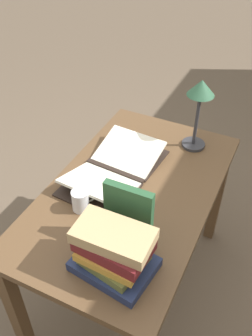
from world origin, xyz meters
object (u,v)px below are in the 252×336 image
at_px(book_standing_upright, 128,215).
at_px(reading_lamp, 200,98).
at_px(book_stack_tall, 114,251).
at_px(coffee_mug, 81,200).
at_px(open_book, 115,169).

relative_size(book_standing_upright, reading_lamp, 0.73).
height_order(book_stack_tall, coffee_mug, book_stack_tall).
distance_m(book_stack_tall, coffee_mug, 0.35).
relative_size(open_book, reading_lamp, 1.53).
bearing_deg(coffee_mug, reading_lamp, 155.62).
bearing_deg(reading_lamp, open_book, -35.98).
bearing_deg(coffee_mug, open_book, 175.50).
xyz_separation_m(open_book, book_standing_upright, (0.34, 0.23, 0.12)).
relative_size(open_book, book_stack_tall, 1.86).
bearing_deg(book_standing_upright, open_book, -145.65).
height_order(open_book, book_stack_tall, book_stack_tall).
distance_m(book_stack_tall, book_standing_upright, 0.16).
distance_m(open_book, book_standing_upright, 0.43).
relative_size(open_book, book_standing_upright, 2.10).
height_order(open_book, coffee_mug, coffee_mug).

